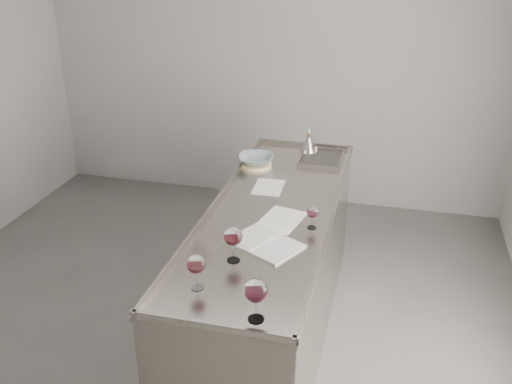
% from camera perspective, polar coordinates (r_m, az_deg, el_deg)
% --- Properties ---
extents(room_shell, '(4.54, 5.04, 2.84)m').
position_cam_1_polar(room_shell, '(3.22, -8.20, 4.17)').
color(room_shell, '#514F4C').
rests_on(room_shell, ground).
extents(counter, '(0.77, 2.42, 0.97)m').
position_cam_1_polar(counter, '(3.76, 1.53, -8.21)').
color(counter, '#9C958C').
rests_on(counter, ground).
extents(wine_glass_left, '(0.09, 0.09, 0.18)m').
position_cam_1_polar(wine_glass_left, '(2.75, -6.00, -7.27)').
color(wine_glass_left, white).
rests_on(wine_glass_left, counter).
extents(wine_glass_middle, '(0.10, 0.10, 0.20)m').
position_cam_1_polar(wine_glass_middle, '(2.95, -2.31, -4.54)').
color(wine_glass_middle, white).
rests_on(wine_glass_middle, counter).
extents(wine_glass_right, '(0.11, 0.11, 0.21)m').
position_cam_1_polar(wine_glass_right, '(2.52, -0.01, -9.94)').
color(wine_glass_right, white).
rests_on(wine_glass_right, counter).
extents(wine_glass_small, '(0.07, 0.07, 0.14)m').
position_cam_1_polar(wine_glass_small, '(3.30, 5.66, -2.12)').
color(wine_glass_small, white).
rests_on(wine_glass_small, counter).
extents(notebook, '(0.46, 0.42, 0.02)m').
position_cam_1_polar(notebook, '(3.16, 0.89, -5.15)').
color(notebook, white).
rests_on(notebook, counter).
extents(loose_paper_top, '(0.29, 0.36, 0.00)m').
position_cam_1_polar(loose_paper_top, '(3.41, 2.52, -2.79)').
color(loose_paper_top, white).
rests_on(loose_paper_top, counter).
extents(loose_paper_under, '(0.20, 0.28, 0.00)m').
position_cam_1_polar(loose_paper_under, '(3.84, 1.25, 0.50)').
color(loose_paper_under, silver).
rests_on(loose_paper_under, counter).
extents(trivet, '(0.29, 0.29, 0.02)m').
position_cam_1_polar(trivet, '(4.20, 0.01, 2.77)').
color(trivet, beige).
rests_on(trivet, counter).
extents(ceramic_bowl, '(0.30, 0.30, 0.06)m').
position_cam_1_polar(ceramic_bowl, '(4.18, 0.01, 3.29)').
color(ceramic_bowl, gray).
rests_on(ceramic_bowl, trivet).
extents(wine_funnel, '(0.13, 0.13, 0.20)m').
position_cam_1_polar(wine_funnel, '(4.48, 5.28, 4.80)').
color(wine_funnel, gray).
rests_on(wine_funnel, counter).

